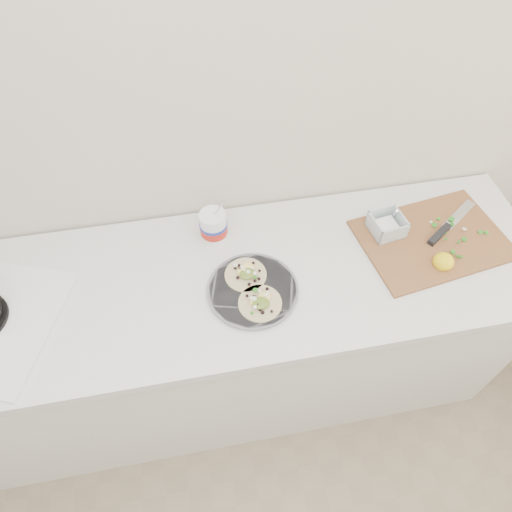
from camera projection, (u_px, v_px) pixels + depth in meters
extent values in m
cube|color=beige|center=(179.00, 129.00, 1.42)|extent=(3.50, 0.05, 2.60)
cube|color=silver|center=(212.00, 342.00, 1.93)|extent=(2.40, 0.62, 0.86)
cube|color=silver|center=(203.00, 287.00, 1.56)|extent=(2.44, 0.66, 0.04)
cylinder|color=slate|center=(253.00, 290.00, 1.52)|extent=(0.29, 0.29, 0.01)
cylinder|color=slate|center=(253.00, 289.00, 1.52)|extent=(0.31, 0.31, 0.00)
cylinder|color=white|center=(213.00, 226.00, 1.63)|extent=(0.10, 0.10, 0.12)
cylinder|color=#B21F13|center=(214.00, 228.00, 1.64)|extent=(0.10, 0.10, 0.04)
cylinder|color=#192D99|center=(213.00, 224.00, 1.62)|extent=(0.10, 0.10, 0.01)
cube|color=brown|center=(432.00, 239.00, 1.66)|extent=(0.56, 0.43, 0.01)
cube|color=white|center=(386.00, 227.00, 1.66)|extent=(0.07, 0.07, 0.03)
ellipsoid|color=yellow|center=(444.00, 260.00, 1.57)|extent=(0.07, 0.07, 0.06)
cube|color=silver|center=(459.00, 215.00, 1.72)|extent=(0.18, 0.14, 0.00)
cube|color=black|center=(439.00, 234.00, 1.65)|extent=(0.12, 0.09, 0.02)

